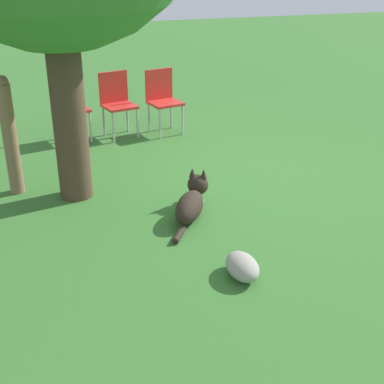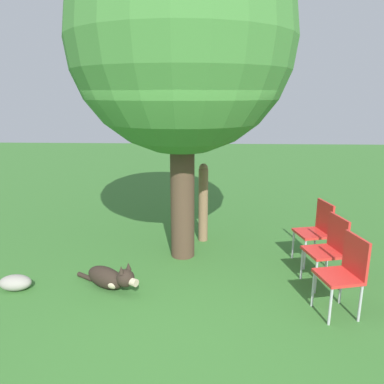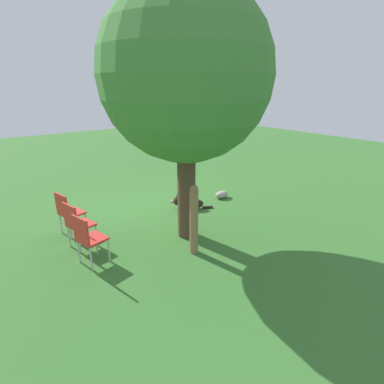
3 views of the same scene
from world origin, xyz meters
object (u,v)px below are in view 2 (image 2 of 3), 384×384
Objects in this scene: red_chair_2 at (317,228)px; red_chair_1 at (329,246)px; oak_tree at (181,42)px; dog at (110,278)px; fence_post at (203,202)px; red_chair_0 at (345,270)px.

red_chair_1 is at bearing 74.34° from red_chair_2.
oak_tree is 3.28m from red_chair_2.
oak_tree is 4.90× the size of dog.
oak_tree reaches higher than dog.
red_chair_1 is at bearing -41.75° from fence_post.
red_chair_0 and red_chair_2 have the same top height.
dog is 1.03× the size of red_chair_1.
red_chair_0 is (1.94, -1.52, -2.60)m from oak_tree.
dog is 2.16m from fence_post.
fence_post is 1.44× the size of red_chair_0.
red_chair_2 is (1.69, -0.80, -0.14)m from fence_post.
fence_post is 2.23m from red_chair_1.
fence_post is 2.71m from red_chair_0.
oak_tree is 3.58m from red_chair_0.
red_chair_1 reaches higher than dog.
red_chair_1 is (2.83, 0.26, 0.39)m from dog.
red_chair_0 is 1.00× the size of red_chair_1.
red_chair_1 is at bearing -105.66° from red_chair_0.
fence_post is at bearing -38.52° from red_chair_2.
red_chair_1 and red_chair_2 have the same top height.
dog is at bearing -123.95° from fence_post.
dog is 1.03× the size of red_chair_2.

